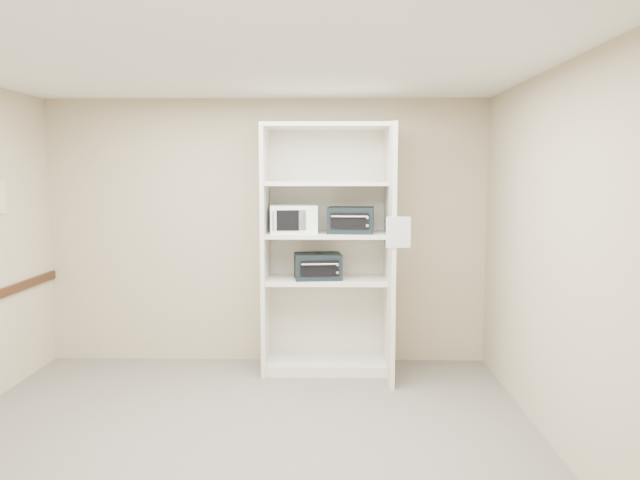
{
  "coord_description": "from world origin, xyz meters",
  "views": [
    {
      "loc": [
        0.67,
        -4.37,
        1.94
      ],
      "look_at": [
        0.56,
        1.28,
        1.34
      ],
      "focal_mm": 35.0,
      "sensor_mm": 36.0,
      "label": 1
    }
  ],
  "objects_px": {
    "toaster_oven_upper": "(351,220)",
    "toaster_oven_lower": "(318,266)",
    "microwave": "(293,219)",
    "shelving_unit": "(331,257)"
  },
  "relations": [
    {
      "from": "toaster_oven_lower",
      "to": "microwave",
      "type": "bearing_deg",
      "value": 169.61
    },
    {
      "from": "toaster_oven_upper",
      "to": "toaster_oven_lower",
      "type": "bearing_deg",
      "value": -174.93
    },
    {
      "from": "microwave",
      "to": "toaster_oven_upper",
      "type": "distance_m",
      "value": 0.56
    },
    {
      "from": "microwave",
      "to": "toaster_oven_upper",
      "type": "height_order",
      "value": "microwave"
    },
    {
      "from": "microwave",
      "to": "toaster_oven_upper",
      "type": "xyz_separation_m",
      "value": [
        0.56,
        -0.01,
        -0.01
      ]
    },
    {
      "from": "toaster_oven_upper",
      "to": "toaster_oven_lower",
      "type": "xyz_separation_m",
      "value": [
        -0.32,
        -0.0,
        -0.45
      ]
    },
    {
      "from": "microwave",
      "to": "toaster_oven_lower",
      "type": "xyz_separation_m",
      "value": [
        0.24,
        -0.02,
        -0.46
      ]
    },
    {
      "from": "toaster_oven_upper",
      "to": "microwave",
      "type": "bearing_deg",
      "value": -176.61
    },
    {
      "from": "shelving_unit",
      "to": "toaster_oven_lower",
      "type": "xyz_separation_m",
      "value": [
        -0.13,
        -0.05,
        -0.09
      ]
    },
    {
      "from": "toaster_oven_upper",
      "to": "toaster_oven_lower",
      "type": "relative_size",
      "value": 0.98
    }
  ]
}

